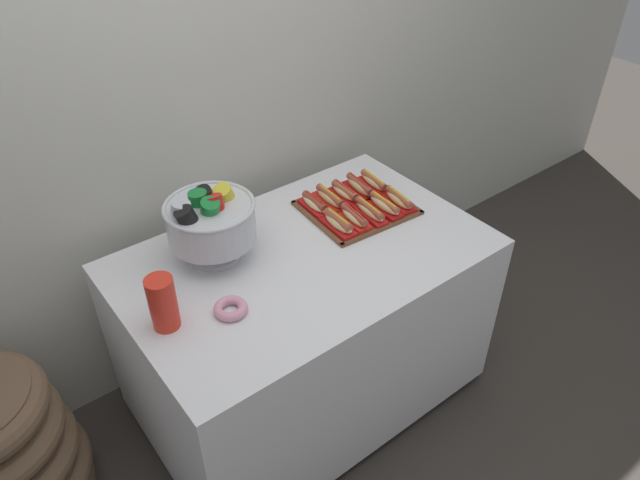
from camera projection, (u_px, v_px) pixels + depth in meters
name	position (u px, v px, depth m)	size (l,w,h in m)	color
ground_plane	(307.00, 391.00, 2.65)	(10.00, 10.00, 0.00)	#38332D
back_wall	(210.00, 71.00, 2.23)	(6.00, 0.10, 2.60)	beige
buffet_table	(306.00, 325.00, 2.40)	(1.35, 0.86, 0.79)	silver
serving_tray	(357.00, 208.00, 2.40)	(0.43, 0.39, 0.01)	brown
hot_dog_0	(338.00, 223.00, 2.26)	(0.07, 0.17, 0.06)	red
hot_dog_1	(354.00, 218.00, 2.29)	(0.08, 0.16, 0.06)	red
hot_dog_2	(370.00, 211.00, 2.33)	(0.07, 0.18, 0.06)	red
hot_dog_3	(384.00, 206.00, 2.36)	(0.07, 0.18, 0.06)	#B21414
hot_dog_4	(399.00, 200.00, 2.39)	(0.09, 0.17, 0.06)	#B21414
hot_dog_5	(315.00, 204.00, 2.37)	(0.07, 0.16, 0.06)	red
hot_dog_6	(330.00, 198.00, 2.40)	(0.08, 0.18, 0.06)	red
hot_dog_7	(345.00, 193.00, 2.44)	(0.07, 0.16, 0.06)	#B21414
hot_dog_8	(360.00, 187.00, 2.47)	(0.08, 0.18, 0.06)	#B21414
hot_dog_9	(374.00, 182.00, 2.50)	(0.08, 0.17, 0.06)	#B21414
punch_bowl	(210.00, 220.00, 2.06)	(0.32, 0.32, 0.28)	silver
cup_stack	(163.00, 303.00, 1.82)	(0.09, 0.09, 0.19)	red
donut	(231.00, 308.00, 1.91)	(0.11, 0.11, 0.03)	pink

